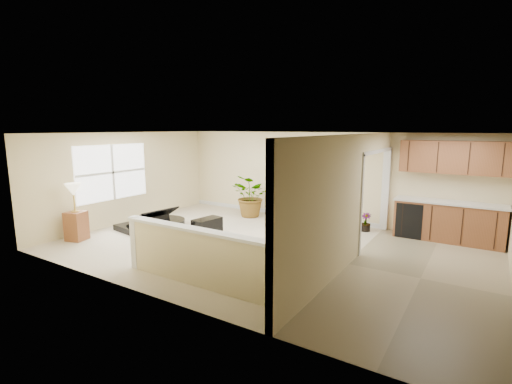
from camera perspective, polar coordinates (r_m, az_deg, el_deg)
The scene contains 19 objects.
floor at distance 8.26m, azimuth 1.64°, elevation -8.62°, with size 9.00×9.00×0.00m, color beige.
back_wall at distance 10.62m, azimuth 9.92°, elevation 2.31°, with size 9.00×0.04×2.50m, color beige.
front_wall at distance 5.63m, azimuth -14.04°, elevation -4.50°, with size 9.00×0.04×2.50m, color beige.
left_wall at distance 10.92m, azimuth -19.13°, elevation 2.12°, with size 0.04×6.00×2.50m, color beige.
ceiling at distance 7.84m, azimuth 1.73°, elevation 8.99°, with size 9.00×6.00×0.04m, color white.
kitchen_vinyl at distance 7.29m, azimuth 24.00°, elevation -12.04°, with size 2.70×6.00×0.01m, color #998B68.
interior_partition at distance 7.47m, azimuth 14.67°, elevation -1.26°, with size 0.18×5.99×2.50m.
pony_half_wall at distance 6.28m, azimuth -8.61°, elevation -9.79°, with size 3.42×0.22×1.00m.
left_window at distance 10.58m, azimuth -21.25°, elevation 2.85°, with size 0.05×2.15×1.45m, color white.
wall_art_left at distance 10.94m, azimuth 5.32°, elevation 5.26°, with size 0.48×0.04×0.58m.
wall_mirror at distance 10.43m, azimuth 11.48°, elevation 5.16°, with size 0.55×0.04×0.55m.
kitchen_cabinets at distance 9.68m, azimuth 26.97°, elevation -1.63°, with size 2.36×0.65×2.33m.
piano at distance 10.03m, azimuth -15.87°, elevation -2.39°, with size 1.79×1.83×1.33m.
piano_bench at distance 9.03m, azimuth -7.52°, elevation -5.51°, with size 0.36×0.71×0.48m, color black.
loveseat at distance 10.53m, azimuth 8.49°, elevation -2.55°, with size 2.11×1.64×0.99m.
accent_table at distance 10.64m, azimuth 5.54°, elevation -1.78°, with size 0.52×0.52×0.75m.
palm_plant at distance 10.94m, azimuth -0.64°, elevation -0.68°, with size 1.41×1.32×1.26m.
small_plant at distance 9.93m, azimuth 16.49°, elevation -4.65°, with size 0.28×0.28×0.47m.
lamp_stand at distance 9.66m, azimuth -26.01°, elevation -3.38°, with size 0.49×0.49×1.35m.
Camera 1 is at (3.97, -6.76, 2.62)m, focal length 26.00 mm.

